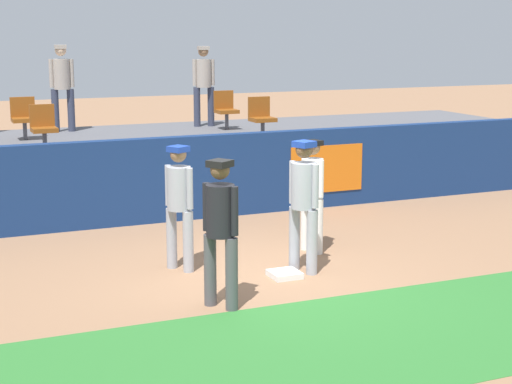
{
  "coord_description": "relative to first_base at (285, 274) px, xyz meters",
  "views": [
    {
      "loc": [
        -4.29,
        -9.75,
        3.34
      ],
      "look_at": [
        0.27,
        0.96,
        1.0
      ],
      "focal_mm": 57.41,
      "sensor_mm": 36.0,
      "label": 1
    }
  ],
  "objects": [
    {
      "name": "player_fielder_home",
      "position": [
        0.93,
        1.03,
        0.94
      ],
      "size": [
        0.39,
        0.56,
        1.71
      ],
      "rotation": [
        0.0,
        0.0,
        -1.35
      ],
      "color": "white",
      "rests_on": "ground_plane"
    },
    {
      "name": "ground_plane",
      "position": [
        -0.27,
        0.04,
        -0.04
      ],
      "size": [
        60.0,
        60.0,
        0.0
      ],
      "primitive_type": "plane",
      "color": "#936B4C"
    },
    {
      "name": "grass_foreground_strip",
      "position": [
        -0.27,
        -2.41,
        -0.04
      ],
      "size": [
        18.0,
        2.8,
        0.01
      ],
      "primitive_type": "cube",
      "color": "#2D722D",
      "rests_on": "ground_plane"
    },
    {
      "name": "player_runner_visitor",
      "position": [
        -1.2,
        0.89,
        0.98
      ],
      "size": [
        0.45,
        0.45,
        1.76
      ],
      "rotation": [
        0.0,
        0.0,
        -1.06
      ],
      "color": "#9EA3AD",
      "rests_on": "ground_plane"
    },
    {
      "name": "seat_back_right",
      "position": [
        1.85,
        7.06,
        1.58
      ],
      "size": [
        0.45,
        0.44,
        0.84
      ],
      "color": "#4C4C51",
      "rests_on": "bleacher_platform"
    },
    {
      "name": "bleacher_platform",
      "position": [
        -0.27,
        6.39,
        0.53
      ],
      "size": [
        18.0,
        4.8,
        1.15
      ],
      "primitive_type": "cube",
      "color": "#59595E",
      "rests_on": "ground_plane"
    },
    {
      "name": "spectator_capped",
      "position": [
        1.6,
        7.77,
        2.15
      ],
      "size": [
        0.5,
        0.39,
        1.79
      ],
      "rotation": [
        0.0,
        0.0,
        3.0
      ],
      "color": "#33384C",
      "rests_on": "bleacher_platform"
    },
    {
      "name": "spectator_hooded",
      "position": [
        -1.5,
        8.05,
        2.18
      ],
      "size": [
        0.51,
        0.4,
        1.84
      ],
      "rotation": [
        0.0,
        0.0,
        3.0
      ],
      "color": "#33384C",
      "rests_on": "bleacher_platform"
    },
    {
      "name": "player_coach_visitor",
      "position": [
        0.34,
        0.13,
        1.02
      ],
      "size": [
        0.45,
        0.49,
        1.84
      ],
      "rotation": [
        0.0,
        0.0,
        -1.2
      ],
      "color": "#9EA3AD",
      "rests_on": "ground_plane"
    },
    {
      "name": "player_umpire",
      "position": [
        -1.23,
        -0.82,
        1.01
      ],
      "size": [
        0.48,
        0.48,
        1.82
      ],
      "rotation": [
        0.0,
        0.0,
        -1.0
      ],
      "color": "#4C4C51",
      "rests_on": "ground_plane"
    },
    {
      "name": "seat_back_left",
      "position": [
        -2.45,
        7.06,
        1.58
      ],
      "size": [
        0.48,
        0.44,
        0.84
      ],
      "color": "#4C4C51",
      "rests_on": "bleacher_platform"
    },
    {
      "name": "first_base",
      "position": [
        0.0,
        0.0,
        0.0
      ],
      "size": [
        0.4,
        0.4,
        0.08
      ],
      "primitive_type": "cube",
      "color": "white",
      "rests_on": "ground_plane"
    },
    {
      "name": "seat_front_right",
      "position": [
        1.93,
        5.26,
        1.58
      ],
      "size": [
        0.46,
        0.44,
        0.84
      ],
      "color": "#4C4C51",
      "rests_on": "bleacher_platform"
    },
    {
      "name": "field_wall",
      "position": [
        -0.26,
        3.82,
        0.7
      ],
      "size": [
        18.0,
        0.26,
        1.48
      ],
      "color": "navy",
      "rests_on": "ground_plane"
    },
    {
      "name": "seat_front_left",
      "position": [
        -2.34,
        5.26,
        1.58
      ],
      "size": [
        0.44,
        0.44,
        0.84
      ],
      "color": "#4C4C51",
      "rests_on": "bleacher_platform"
    }
  ]
}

